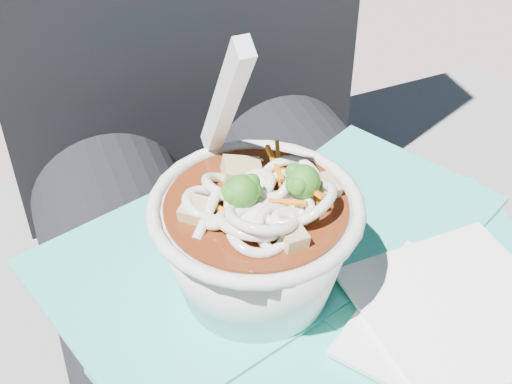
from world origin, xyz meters
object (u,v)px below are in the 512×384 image
object	(u,v)px
udon_bowl	(256,235)
person_body	(244,241)
plastic_bag	(300,303)
lap	(285,346)

from	to	relation	value
udon_bowl	person_body	bearing A→B (deg)	74.39
plastic_bag	udon_bowl	size ratio (longest dim) A/B	2.00
lap	plastic_bag	size ratio (longest dim) A/B	1.27
person_body	plastic_bag	distance (m)	0.13
lap	plastic_bag	bearing A→B (deg)	-97.04
lap	person_body	world-z (taller)	person_body
lap	udon_bowl	bearing A→B (deg)	-160.35
person_body	udon_bowl	distance (m)	0.15
lap	plastic_bag	world-z (taller)	plastic_bag
person_body	plastic_bag	xyz separation A→B (m)	(-0.00, -0.12, 0.05)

